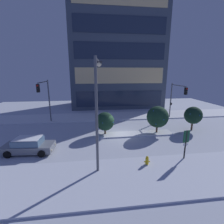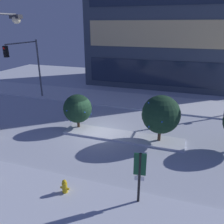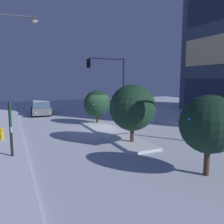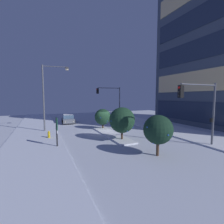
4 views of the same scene
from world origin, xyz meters
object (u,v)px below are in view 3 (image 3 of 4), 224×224
at_px(fire_hydrant, 2,135).
at_px(decorated_tree_median, 209,124).
at_px(decorated_tree_left_of_median, 132,108).
at_px(parking_info_sign, 10,123).
at_px(decorated_tree_right_of_median, 97,104).
at_px(traffic_light_corner_far_left, 109,73).
at_px(car_near, 41,108).
at_px(street_lamp_arched, 6,55).

height_order(fire_hydrant, decorated_tree_median, decorated_tree_median).
bearing_deg(decorated_tree_left_of_median, decorated_tree_median, 5.59).
bearing_deg(decorated_tree_median, parking_info_sign, -126.75).
bearing_deg(fire_hydrant, decorated_tree_median, 40.51).
bearing_deg(decorated_tree_left_of_median, parking_info_sign, -90.93).
height_order(parking_info_sign, decorated_tree_right_of_median, decorated_tree_right_of_median).
bearing_deg(traffic_light_corner_far_left, fire_hydrant, 42.28).
bearing_deg(decorated_tree_right_of_median, traffic_light_corner_far_left, 149.92).
bearing_deg(car_near, parking_info_sign, -7.85).
bearing_deg(decorated_tree_median, decorated_tree_right_of_median, -178.86).
xyz_separation_m(car_near, decorated_tree_left_of_median, (14.02, 3.36, 1.41)).
distance_m(decorated_tree_left_of_median, decorated_tree_right_of_median, 6.49).
height_order(traffic_light_corner_far_left, decorated_tree_median, traffic_light_corner_far_left).
relative_size(traffic_light_corner_far_left, fire_hydrant, 7.45).
height_order(street_lamp_arched, decorated_tree_median, street_lamp_arched).
bearing_deg(parking_info_sign, decorated_tree_right_of_median, 36.50).
relative_size(decorated_tree_median, decorated_tree_right_of_median, 1.11).
xyz_separation_m(street_lamp_arched, parking_info_sign, (7.45, 0.05, -3.77)).
xyz_separation_m(parking_info_sign, decorated_tree_right_of_median, (-6.37, 6.66, -0.01)).
bearing_deg(decorated_tree_median, traffic_light_corner_far_left, 167.40).
relative_size(street_lamp_arched, fire_hydrant, 9.89).
distance_m(street_lamp_arched, decorated_tree_right_of_median, 7.78).
relative_size(fire_hydrant, parking_info_sign, 0.32).
distance_m(decorated_tree_median, decorated_tree_left_of_median, 5.07).
bearing_deg(traffic_light_corner_far_left, decorated_tree_median, 77.40).
xyz_separation_m(traffic_light_corner_far_left, decorated_tree_right_of_median, (7.88, -4.56, -2.78)).
xyz_separation_m(fire_hydrant, decorated_tree_right_of_median, (-2.82, 7.20, 1.29)).
bearing_deg(decorated_tree_right_of_median, street_lamp_arched, -99.20).
xyz_separation_m(traffic_light_corner_far_left, decorated_tree_left_of_median, (14.35, -4.83, -2.37)).
bearing_deg(fire_hydrant, parking_info_sign, 8.59).
distance_m(traffic_light_corner_far_left, parking_info_sign, 18.35).
distance_m(parking_info_sign, decorated_tree_right_of_median, 9.22).
height_order(street_lamp_arched, parking_info_sign, street_lamp_arched).
relative_size(car_near, parking_info_sign, 1.76).
height_order(street_lamp_arched, fire_hydrant, street_lamp_arched).
distance_m(car_near, decorated_tree_left_of_median, 14.49).
height_order(car_near, parking_info_sign, parking_info_sign).
bearing_deg(decorated_tree_right_of_median, fire_hydrant, -68.62).
bearing_deg(fire_hydrant, decorated_tree_left_of_median, 62.23).
height_order(fire_hydrant, decorated_tree_right_of_median, decorated_tree_right_of_median).
relative_size(traffic_light_corner_far_left, street_lamp_arched, 0.75).
bearing_deg(street_lamp_arched, car_near, 71.48).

